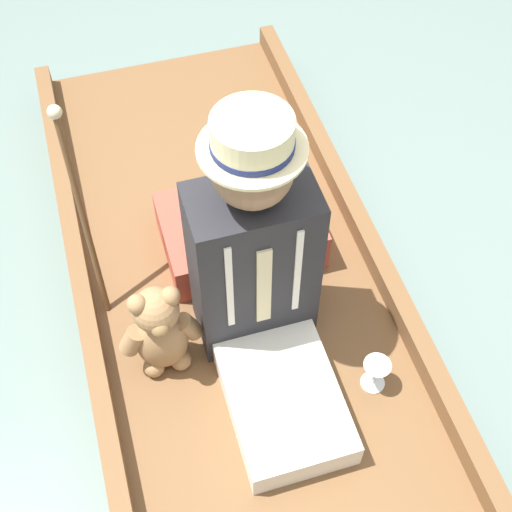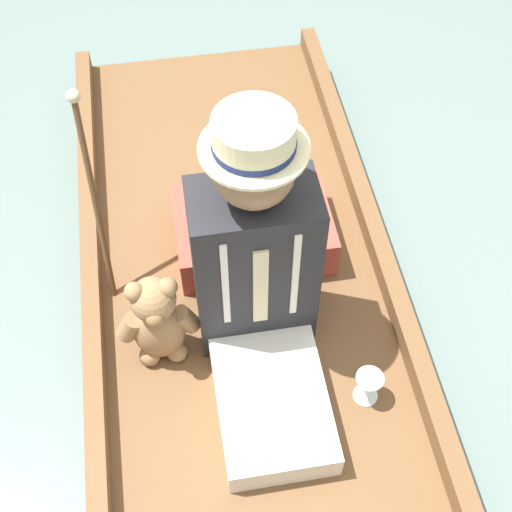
{
  "view_description": "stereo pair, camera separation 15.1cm",
  "coord_description": "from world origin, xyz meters",
  "px_view_note": "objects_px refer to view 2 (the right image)",
  "views": [
    {
      "loc": [
        0.32,
        1.17,
        2.21
      ],
      "look_at": [
        -0.02,
        -0.0,
        0.56
      ],
      "focal_mm": 50.0,
      "sensor_mm": 36.0,
      "label": 1
    },
    {
      "loc": [
        0.18,
        1.21,
        2.21
      ],
      "look_at": [
        -0.02,
        -0.0,
        0.56
      ],
      "focal_mm": 50.0,
      "sensor_mm": 36.0,
      "label": 2
    }
  ],
  "objects_px": {
    "teddy_bear": "(158,321)",
    "walking_cane": "(91,181)",
    "seated_person": "(258,277)",
    "wine_glass": "(369,383)"
  },
  "relations": [
    {
      "from": "seated_person",
      "to": "wine_glass",
      "type": "distance_m",
      "value": 0.48
    },
    {
      "from": "teddy_bear",
      "to": "walking_cane",
      "type": "relative_size",
      "value": 0.55
    },
    {
      "from": "wine_glass",
      "to": "teddy_bear",
      "type": "bearing_deg",
      "value": -23.67
    },
    {
      "from": "seated_person",
      "to": "walking_cane",
      "type": "bearing_deg",
      "value": -46.66
    },
    {
      "from": "seated_person",
      "to": "walking_cane",
      "type": "height_order",
      "value": "seated_person"
    },
    {
      "from": "wine_glass",
      "to": "walking_cane",
      "type": "relative_size",
      "value": 0.17
    },
    {
      "from": "seated_person",
      "to": "walking_cane",
      "type": "xyz_separation_m",
      "value": [
        0.46,
        -0.41,
        0.06
      ]
    },
    {
      "from": "wine_glass",
      "to": "walking_cane",
      "type": "bearing_deg",
      "value": -41.23
    },
    {
      "from": "walking_cane",
      "to": "teddy_bear",
      "type": "bearing_deg",
      "value": 110.55
    },
    {
      "from": "seated_person",
      "to": "teddy_bear",
      "type": "relative_size",
      "value": 2.36
    }
  ]
}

